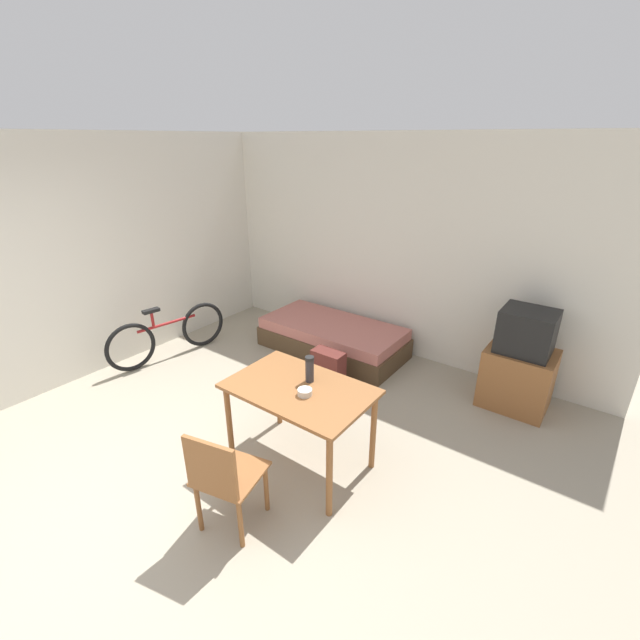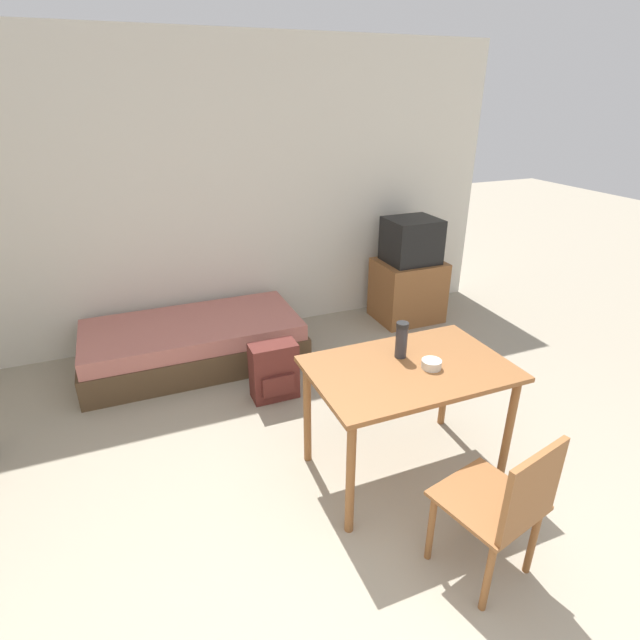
{
  "view_description": "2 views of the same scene",
  "coord_description": "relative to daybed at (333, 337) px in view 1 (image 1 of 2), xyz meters",
  "views": [
    {
      "loc": [
        2.52,
        -1.03,
        2.63
      ],
      "look_at": [
        0.26,
        2.03,
        1.0
      ],
      "focal_mm": 24.0,
      "sensor_mm": 36.0,
      "label": 1
    },
    {
      "loc": [
        -0.83,
        -0.88,
        2.24
      ],
      "look_at": [
        0.31,
        1.89,
        0.85
      ],
      "focal_mm": 28.0,
      "sensor_mm": 36.0,
      "label": 2
    }
  ],
  "objects": [
    {
      "name": "ground_plane",
      "position": [
        0.37,
        -3.17,
        -0.2
      ],
      "size": [
        20.0,
        20.0,
        0.0
      ],
      "primitive_type": "plane",
      "color": "#9E937F"
    },
    {
      "name": "wall_back",
      "position": [
        0.37,
        0.56,
        1.15
      ],
      "size": [
        5.76,
        0.06,
        2.7
      ],
      "color": "silver",
      "rests_on": "ground_plane"
    },
    {
      "name": "wall_left",
      "position": [
        -2.04,
        -1.32,
        1.15
      ],
      "size": [
        0.06,
        4.7,
        2.7
      ],
      "color": "silver",
      "rests_on": "ground_plane"
    },
    {
      "name": "daybed",
      "position": [
        0.0,
        0.0,
        0.0
      ],
      "size": [
        1.89,
        0.91,
        0.4
      ],
      "color": "#4C3823",
      "rests_on": "ground_plane"
    },
    {
      "name": "tv",
      "position": [
        2.26,
        0.12,
        0.29
      ],
      "size": [
        0.66,
        0.54,
        1.08
      ],
      "color": "brown",
      "rests_on": "ground_plane"
    },
    {
      "name": "dining_table",
      "position": [
        0.99,
        -1.91,
        0.47
      ],
      "size": [
        1.17,
        0.76,
        0.76
      ],
      "color": "brown",
      "rests_on": "ground_plane"
    },
    {
      "name": "wooden_chair",
      "position": [
        1.0,
        -2.77,
        0.29
      ],
      "size": [
        0.52,
        0.52,
        0.86
      ],
      "color": "brown",
      "rests_on": "ground_plane"
    },
    {
      "name": "bicycle",
      "position": [
        -1.59,
        -1.38,
        0.12
      ],
      "size": [
        0.3,
        1.57,
        0.71
      ],
      "color": "black",
      "rests_on": "ground_plane"
    },
    {
      "name": "thermos_flask",
      "position": [
        1.0,
        -1.78,
        0.69
      ],
      "size": [
        0.07,
        0.07,
        0.23
      ],
      "color": "#2D2D33",
      "rests_on": "dining_table"
    },
    {
      "name": "mate_bowl",
      "position": [
        1.1,
        -1.97,
        0.59
      ],
      "size": [
        0.12,
        0.12,
        0.05
      ],
      "color": "beige",
      "rests_on": "dining_table"
    },
    {
      "name": "backpack",
      "position": [
        0.49,
        -0.8,
        0.04
      ],
      "size": [
        0.36,
        0.22,
        0.47
      ],
      "color": "#56231E",
      "rests_on": "ground_plane"
    }
  ]
}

